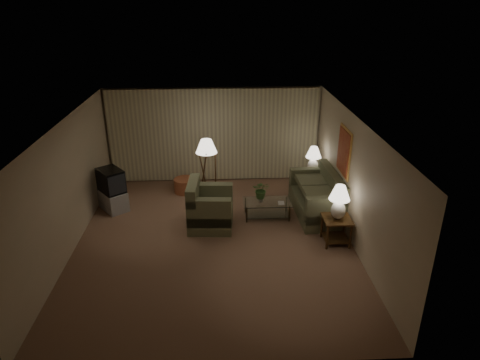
% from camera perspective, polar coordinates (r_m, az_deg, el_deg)
% --- Properties ---
extents(ground, '(7.00, 7.00, 0.00)m').
position_cam_1_polar(ground, '(9.60, -3.41, -8.03)').
color(ground, brown).
rests_on(ground, ground).
extents(room_shell, '(6.04, 7.02, 2.72)m').
position_cam_1_polar(room_shell, '(10.23, -3.49, 4.84)').
color(room_shell, '#C1B394').
rests_on(room_shell, ground).
extents(sofa, '(2.02, 1.14, 0.86)m').
position_cam_1_polar(sofa, '(10.65, 10.14, -2.39)').
color(sofa, '#6B704E').
rests_on(sofa, ground).
extents(armchair, '(1.19, 1.14, 0.89)m').
position_cam_1_polar(armchair, '(9.96, -3.94, -3.86)').
color(armchair, '#6B704E').
rests_on(armchair, ground).
extents(side_table_near, '(0.60, 0.60, 0.60)m').
position_cam_1_polar(side_table_near, '(9.53, 12.74, -5.97)').
color(side_table_near, '#321F0D').
rests_on(side_table_near, ground).
extents(side_table_far, '(0.54, 0.45, 0.60)m').
position_cam_1_polar(side_table_far, '(11.80, 9.56, 0.17)').
color(side_table_far, '#321F0D').
rests_on(side_table_far, ground).
extents(table_lamp_near, '(0.45, 0.45, 0.77)m').
position_cam_1_polar(table_lamp_near, '(9.24, 13.09, -2.53)').
color(table_lamp_near, white).
rests_on(table_lamp_near, side_table_near).
extents(table_lamp_far, '(0.42, 0.42, 0.72)m').
position_cam_1_polar(table_lamp_far, '(11.57, 9.76, 3.00)').
color(table_lamp_far, white).
rests_on(table_lamp_far, side_table_far).
extents(coffee_table, '(1.16, 0.63, 0.41)m').
position_cam_1_polar(coffee_table, '(10.43, 3.63, -3.57)').
color(coffee_table, silver).
rests_on(coffee_table, ground).
extents(tv_cabinet, '(1.24, 1.23, 0.50)m').
position_cam_1_polar(tv_cabinet, '(11.25, -16.52, -2.59)').
color(tv_cabinet, '#A1A1A4').
rests_on(tv_cabinet, ground).
extents(crt_tv, '(1.14, 1.14, 0.58)m').
position_cam_1_polar(crt_tv, '(11.03, -16.84, -0.07)').
color(crt_tv, black).
rests_on(crt_tv, tv_cabinet).
extents(floor_lamp, '(0.54, 0.54, 1.68)m').
position_cam_1_polar(floor_lamp, '(11.04, -4.41, 1.44)').
color(floor_lamp, '#321F0D').
rests_on(floor_lamp, ground).
extents(ottoman, '(0.62, 0.62, 0.39)m').
position_cam_1_polar(ottoman, '(11.84, -7.38, -0.71)').
color(ottoman, '#B55C3D').
rests_on(ottoman, ground).
extents(vase, '(0.15, 0.15, 0.14)m').
position_cam_1_polar(vase, '(10.32, 2.83, -2.58)').
color(vase, silver).
rests_on(vase, coffee_table).
extents(flowers, '(0.45, 0.40, 0.44)m').
position_cam_1_polar(flowers, '(10.19, 2.87, -1.11)').
color(flowers, '#437032').
rests_on(flowers, vase).
extents(book, '(0.16, 0.21, 0.02)m').
position_cam_1_polar(book, '(10.30, 5.10, -3.07)').
color(book, olive).
rests_on(book, coffee_table).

